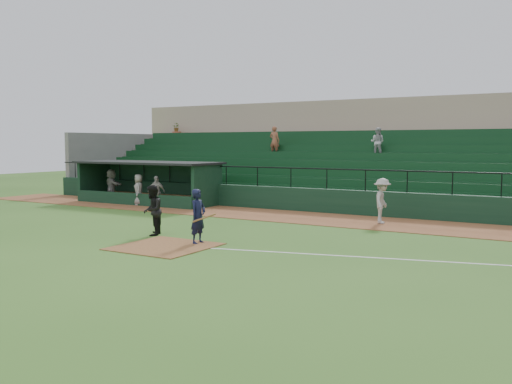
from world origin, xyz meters
The scene contains 12 objects.
ground centered at (0.00, 0.00, 0.00)m, with size 90.00×90.00×0.00m, color #335D1E.
warning_track centered at (0.00, 8.00, 0.01)m, with size 40.00×4.00×0.03m, color brown.
home_plate_dirt centered at (0.00, -1.00, 0.01)m, with size 3.00×3.00×0.03m, color brown.
foul_line centered at (8.00, 1.20, 0.01)m, with size 18.00×0.09×0.01m, color white.
stadium_structure centered at (0.00, 16.46, 2.30)m, with size 38.00×13.08×6.40m.
dugout centered at (-9.75, 9.56, 1.33)m, with size 8.90×3.20×2.42m.
batter_at_plate centered at (0.61, 0.07, 0.95)m, with size 1.02×0.72×1.90m.
umpire centered at (-1.94, 0.62, 0.95)m, with size 0.93×0.72×1.90m, color black.
runner centered at (4.58, 7.92, 1.00)m, with size 1.26×0.72×1.95m, color #AAA49F.
dugout_player_a centered at (-7.88, 7.71, 0.87)m, with size 0.99×0.41×1.69m, color #9A9690.
dugout_player_b centered at (-9.32, 7.89, 0.89)m, with size 0.84×0.55×1.72m, color gray.
dugout_player_c centered at (-12.26, 8.75, 0.99)m, with size 1.78×0.57×1.92m, color gray.
Camera 1 is at (12.03, -15.26, 3.46)m, focal length 39.03 mm.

